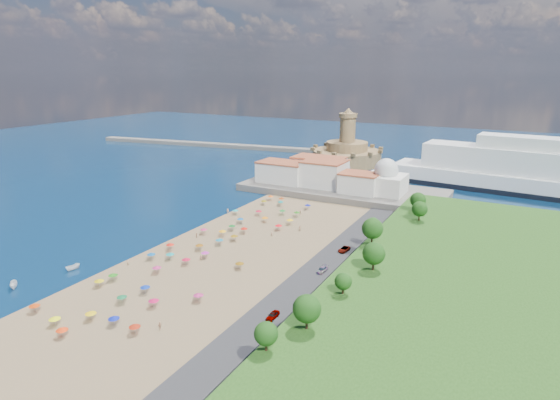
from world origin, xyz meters
The scene contains 13 objects.
ground centered at (0.00, 0.00, 0.00)m, with size 700.00×700.00×0.00m, color #071938.
terrace centered at (10.00, 73.00, 1.50)m, with size 90.00×36.00×3.00m, color #59544C.
jetty centered at (-12.00, 108.00, 1.20)m, with size 18.00×70.00×2.40m, color #59544C.
breakwater centered at (-110.00, 153.00, 1.30)m, with size 200.00×7.00×2.60m, color #59544C.
waterfront_buildings centered at (-3.05, 73.64, 7.88)m, with size 57.00×29.00×11.00m.
domed_building centered at (30.00, 71.00, 8.97)m, with size 16.00×16.00×15.00m.
fortress centered at (-12.00, 138.00, 6.68)m, with size 40.00×40.00×32.40m.
cruise_ship centered at (93.76, 111.28, 9.18)m, with size 143.30×33.61×31.02m.
beach_parasols centered at (-1.66, -9.71, 2.15)m, with size 32.76×114.41×2.20m.
beachgoers centered at (0.60, 3.59, 1.14)m, with size 35.39×88.92×1.89m.
moored_boats centered at (-28.42, -48.84, 0.83)m, with size 7.25×18.84×1.71m.
parked_cars centered at (36.00, -2.77, 1.40)m, with size 2.77×73.35×1.45m.
hillside_trees centered at (48.44, -4.58, 10.10)m, with size 14.36×102.11×7.66m.
Camera 1 is at (81.12, -119.40, 54.19)m, focal length 30.00 mm.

